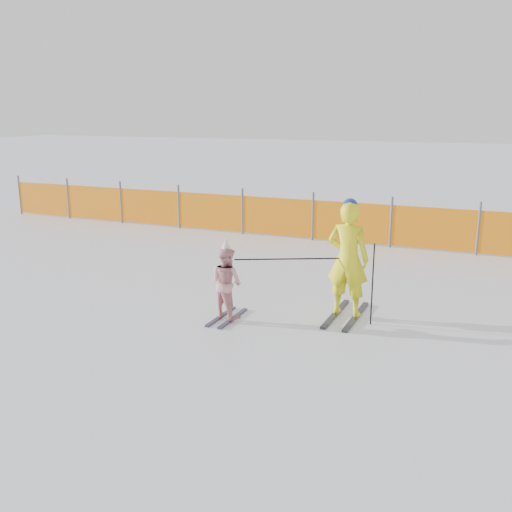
# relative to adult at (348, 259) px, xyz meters

# --- Properties ---
(ground) EXTENTS (120.00, 120.00, 0.00)m
(ground) POSITION_rel_adult_xyz_m (-1.36, -1.04, -0.97)
(ground) COLOR white
(ground) RESTS_ON ground
(adult) EXTENTS (0.70, 1.43, 1.94)m
(adult) POSITION_rel_adult_xyz_m (0.00, 0.00, 0.00)
(adult) COLOR black
(adult) RESTS_ON ground
(child) EXTENTS (0.67, 0.98, 1.33)m
(child) POSITION_rel_adult_xyz_m (-1.73, -0.86, -0.36)
(child) COLOR black
(child) RESTS_ON ground
(ski_poles) EXTENTS (2.09, 0.77, 1.30)m
(ski_poles) POSITION_rel_adult_xyz_m (-0.29, -0.33, -0.13)
(ski_poles) COLOR black
(ski_poles) RESTS_ON ground
(safety_fence) EXTENTS (17.39, 0.06, 1.25)m
(safety_fence) POSITION_rel_adult_xyz_m (-3.66, 5.25, -0.41)
(safety_fence) COLOR #595960
(safety_fence) RESTS_ON ground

